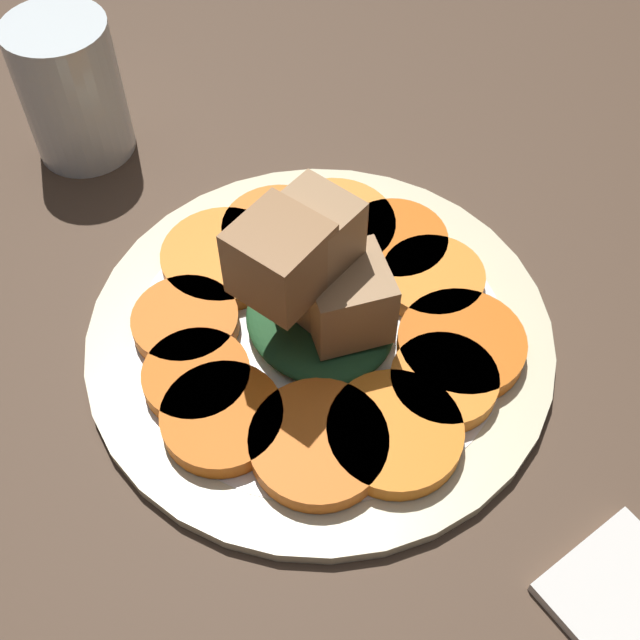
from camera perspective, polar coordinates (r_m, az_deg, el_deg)
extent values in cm
cube|color=#4C3828|center=(53.85, 0.00, -1.96)|extent=(120.00, 120.00, 2.00)
cylinder|color=beige|center=(52.62, 0.00, -1.03)|extent=(30.40, 30.40, 1.00)
cylinder|color=white|center=(52.58, 0.00, -1.00)|extent=(24.32, 24.32, 1.00)
cylinder|color=orange|center=(49.70, 8.79, -4.36)|extent=(6.63, 6.63, 1.30)
cylinder|color=#D56013|center=(51.41, 10.01, -1.74)|extent=(8.11, 8.11, 1.30)
cylinder|color=orange|center=(54.39, 8.02, 2.90)|extent=(6.92, 6.92, 1.30)
cylinder|color=#D55F13|center=(56.26, 5.34, 5.53)|extent=(7.30, 7.30, 1.30)
cylinder|color=orange|center=(56.97, 0.99, 6.59)|extent=(8.70, 8.70, 1.30)
cylinder|color=orange|center=(56.78, -2.93, 6.32)|extent=(8.03, 8.03, 1.30)
cylinder|color=orange|center=(55.46, -6.90, 4.40)|extent=(8.46, 8.46, 1.30)
cylinder|color=orange|center=(52.38, -9.53, -0.15)|extent=(6.89, 6.89, 1.30)
cylinder|color=#D45F12|center=(49.87, -8.75, -4.04)|extent=(6.65, 6.65, 1.30)
cylinder|color=#D45F13|center=(48.18, -6.96, -6.92)|extent=(7.32, 7.32, 1.30)
cylinder|color=orange|center=(47.03, -0.11, -8.76)|extent=(8.18, 8.18, 1.30)
cylinder|color=orange|center=(47.55, 5.33, -7.99)|extent=(8.04, 8.04, 1.30)
ellipsoid|color=#235128|center=(51.35, 0.00, -0.02)|extent=(10.21, 9.19, 1.93)
cube|color=#9E754C|center=(49.25, 0.13, 3.12)|extent=(5.54, 5.54, 4.77)
cube|color=#9E754C|center=(48.21, 1.95, 1.58)|extent=(6.11, 6.11, 4.79)
cube|color=#9E754C|center=(50.28, 0.19, 3.28)|extent=(4.54, 4.54, 3.37)
cube|color=olive|center=(44.00, -2.57, 4.03)|extent=(5.73, 5.73, 4.61)
cube|color=#9E754C|center=(45.89, -0.35, 6.17)|extent=(5.34, 5.34, 4.39)
cube|color=silver|center=(48.78, -3.51, -6.26)|extent=(11.80, 2.83, 0.40)
cube|color=silver|center=(51.77, -8.45, -1.70)|extent=(1.75, 2.50, 0.40)
cube|color=silver|center=(53.09, -11.34, -0.40)|extent=(4.63, 0.99, 0.40)
cube|color=silver|center=(53.27, -10.78, 0.01)|extent=(4.63, 0.99, 0.40)
cube|color=silver|center=(53.46, -10.23, 0.42)|extent=(4.63, 0.99, 0.40)
cube|color=silver|center=(53.65, -9.68, 0.82)|extent=(4.63, 0.99, 0.40)
cylinder|color=silver|center=(65.01, -17.26, 15.36)|extent=(7.60, 7.60, 10.90)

